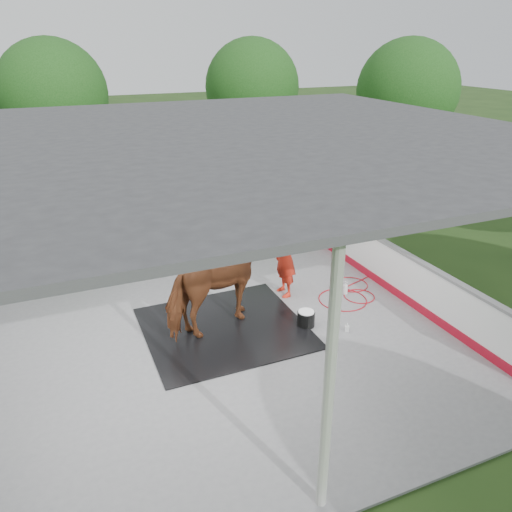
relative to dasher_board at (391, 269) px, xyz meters
name	(u,v)px	position (x,y,z in m)	size (l,w,h in m)	color
ground	(210,330)	(-4.60, 0.00, -0.59)	(100.00, 100.00, 0.00)	#1E3814
concrete_slab	(210,329)	(-4.60, 0.00, -0.57)	(12.00, 10.00, 0.05)	slate
pavilion_structure	(201,142)	(-4.60, 0.00, 3.37)	(12.60, 10.60, 4.05)	beige
dasher_board	(391,269)	(0.00, 0.00, 0.00)	(0.16, 8.00, 1.15)	#A70D21
tree_belt	(203,142)	(-4.30, 0.90, 3.20)	(28.00, 28.00, 5.80)	#382314
rubber_mat	(224,328)	(-4.31, -0.13, -0.53)	(3.27, 3.07, 0.02)	black
horse	(223,283)	(-4.31, -0.13, 0.52)	(1.12, 2.45, 2.07)	brown
handler	(285,256)	(-2.45, 0.78, 0.44)	(0.71, 0.47, 1.96)	red
wash_bucket	(306,318)	(-2.67, -0.70, -0.37)	(0.37, 0.37, 0.34)	black
soap_bottle_a	(345,288)	(-1.14, 0.18, -0.37)	(0.13, 0.13, 0.34)	silver
soap_bottle_b	(347,327)	(-1.99, -1.25, -0.44)	(0.09, 0.09, 0.20)	#338CD8
hose_coil	(349,294)	(-1.06, 0.13, -0.53)	(2.00, 1.58, 0.02)	#A80C16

